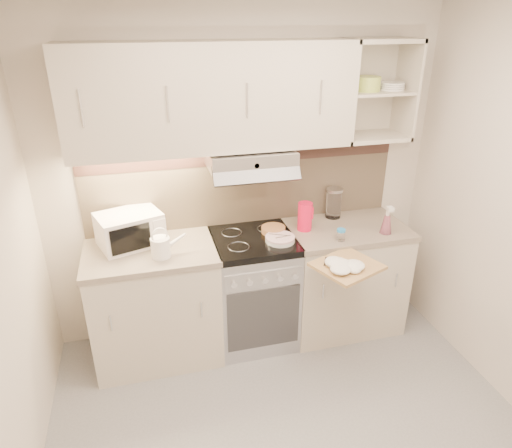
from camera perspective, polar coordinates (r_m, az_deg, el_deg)
The scene contains 17 objects.
ground at distance 3.10m, azimuth 5.37°, elevation -26.06°, with size 3.00×3.00×0.00m, color gray.
room_shell at distance 2.44m, azimuth 4.03°, elevation 6.20°, with size 3.04×2.84×2.52m.
base_cabinet_left at distance 3.52m, azimuth -12.39°, elevation -9.91°, with size 0.90×0.60×0.86m, color beige.
worktop_left at distance 3.29m, azimuth -13.09°, elevation -3.44°, with size 0.92×0.62×0.04m, color gray.
base_cabinet_right at distance 3.83m, azimuth 10.72°, elevation -6.70°, with size 0.90×0.60×0.86m, color beige.
worktop_right at distance 3.61m, azimuth 11.28°, elevation -0.60°, with size 0.92×0.62×0.04m, color gray.
electric_range at distance 3.59m, azimuth -0.30°, elevation -8.13°, with size 0.60×0.60×0.90m.
microwave at distance 3.34m, azimuth -15.52°, elevation -0.64°, with size 0.50×0.43×0.24m.
watering_can at distance 3.14m, azimuth -11.70°, elevation -2.73°, with size 0.25×0.13×0.22m.
plate_stack at distance 3.30m, azimuth 3.02°, elevation -1.87°, with size 0.21×0.21×0.05m.
bread_loaf at distance 3.44m, azimuth 2.18°, elevation -0.70°, with size 0.18×0.18×0.05m, color #A55D39.
pink_pitcher at distance 3.46m, azimuth 6.14°, elevation 0.95°, with size 0.12×0.11×0.22m.
glass_jar at distance 3.71m, azimuth 9.69°, elevation 2.63°, with size 0.13×0.13×0.24m.
spice_jar at distance 3.36m, azimuth 10.56°, elevation -1.33°, with size 0.06×0.06×0.09m.
spray_bottle at distance 3.53m, azimuth 16.03°, elevation 0.26°, with size 0.09×0.09×0.23m.
cutting_board at distance 3.11m, azimuth 11.32°, elevation -5.16°, with size 0.40×0.36×0.02m, color tan.
dish_towel at distance 3.04m, azimuth 10.91°, elevation -4.97°, with size 0.24×0.21×0.07m, color silver, non-canonical shape.
Camera 1 is at (-0.75, -1.82, 2.40)m, focal length 32.00 mm.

